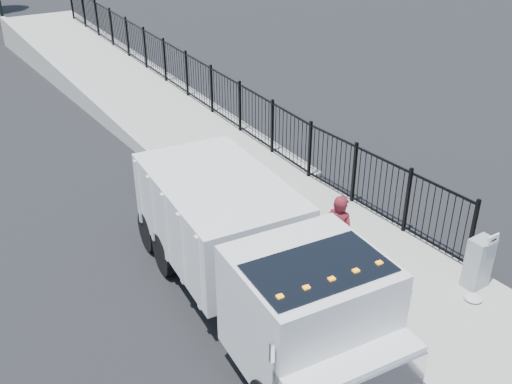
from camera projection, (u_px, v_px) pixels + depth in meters
ground at (298, 280)px, 13.50m from camera, size 120.00×120.00×0.00m
sidewalk at (419, 292)px, 12.98m from camera, size 3.55×12.00×0.12m
curb at (357, 324)px, 12.01m from camera, size 0.30×12.00×0.16m
ramp at (120, 91)px, 26.23m from camera, size 3.95×24.06×3.19m
iron_fence at (187, 88)px, 23.60m from camera, size 0.10×28.00×1.80m
truck at (254, 257)px, 11.64m from camera, size 3.43×8.22×2.74m
worker at (339, 233)px, 13.25m from camera, size 0.69×0.84×1.98m
utility_cabinet at (478, 263)px, 12.82m from camera, size 0.55×0.40×1.25m
arrow_sign at (493, 240)px, 12.32m from camera, size 0.35×0.04×0.22m
debris at (473, 298)px, 12.63m from camera, size 0.40×0.40×0.10m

